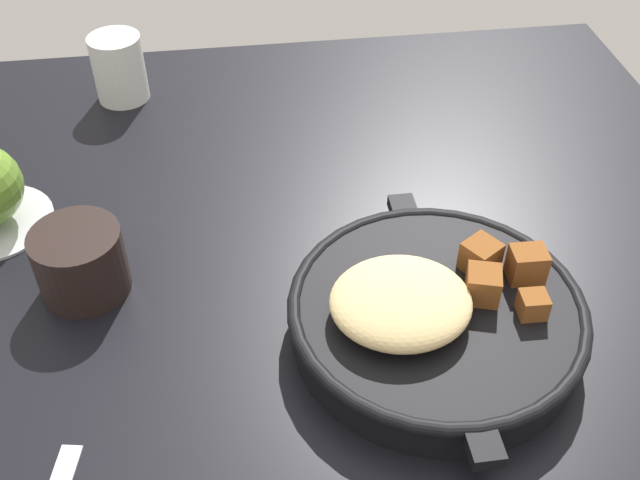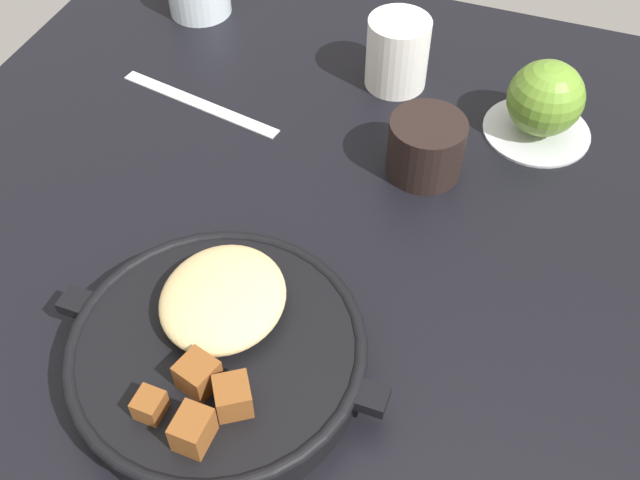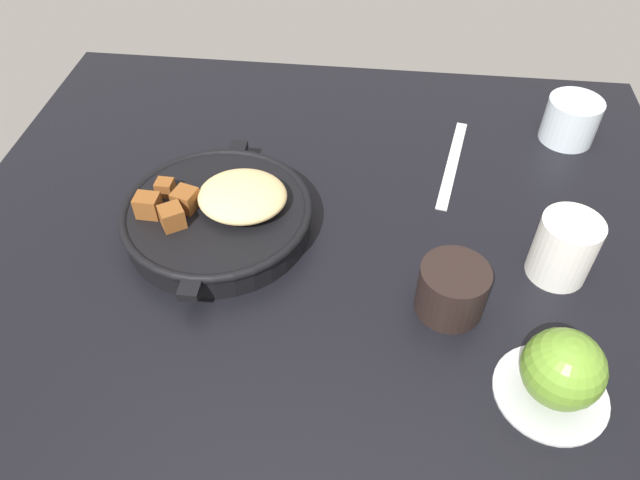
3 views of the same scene
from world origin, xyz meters
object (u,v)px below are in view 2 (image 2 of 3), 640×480
cast_iron_skillet (218,349)px  red_apple (546,98)px  butter_knife (199,103)px  coffee_mug_dark (426,147)px  ceramic_mug_white (397,53)px

cast_iron_skillet → red_apple: size_ratio=3.53×
butter_knife → coffee_mug_dark: bearing=7.3°
ceramic_mug_white → red_apple: bearing=-10.2°
red_apple → ceramic_mug_white: bearing=169.8°
red_apple → ceramic_mug_white: size_ratio=0.98×
red_apple → coffee_mug_dark: red_apple is taller
cast_iron_skillet → butter_knife: cast_iron_skillet is taller
cast_iron_skillet → coffee_mug_dark: bearing=71.5°
butter_knife → ceramic_mug_white: bearing=40.9°
ceramic_mug_white → coffee_mug_dark: ceramic_mug_white is taller
ceramic_mug_white → cast_iron_skillet: bearing=-93.7°
red_apple → coffee_mug_dark: size_ratio=1.04×
coffee_mug_dark → cast_iron_skillet: bearing=-108.5°
red_apple → ceramic_mug_white: (-17.49, 3.14, -0.51)cm
red_apple → coffee_mug_dark: 14.69cm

